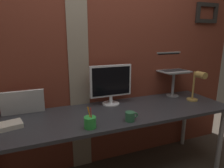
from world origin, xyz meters
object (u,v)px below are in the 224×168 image
(whiteboard_panel, at_px, (23,103))
(desk_lamp, at_px, (198,83))
(laptop, at_px, (170,66))
(coffee_mug, at_px, (130,116))
(pen_cup, at_px, (90,122))
(monitor, at_px, (111,83))

(whiteboard_panel, height_order, desk_lamp, desk_lamp)
(laptop, bearing_deg, desk_lamp, -73.66)
(whiteboard_panel, distance_m, coffee_mug, 0.98)
(laptop, height_order, desk_lamp, laptop)
(pen_cup, bearing_deg, coffee_mug, 0.02)
(monitor, relative_size, laptop, 1.30)
(monitor, relative_size, pen_cup, 2.54)
(monitor, xyz_separation_m, desk_lamp, (0.90, -0.27, -0.02))
(desk_lamp, relative_size, coffee_mug, 2.93)
(laptop, relative_size, pen_cup, 1.96)
(monitor, xyz_separation_m, laptop, (0.80, 0.08, 0.12))
(whiteboard_panel, distance_m, desk_lamp, 1.78)
(desk_lamp, xyz_separation_m, coffee_mug, (-0.90, -0.18, -0.17))
(laptop, distance_m, whiteboard_panel, 1.67)
(whiteboard_panel, bearing_deg, monitor, -2.09)
(monitor, height_order, desk_lamp, monitor)
(monitor, height_order, whiteboard_panel, monitor)
(desk_lamp, distance_m, pen_cup, 1.27)
(monitor, distance_m, desk_lamp, 0.94)
(monitor, distance_m, laptop, 0.81)
(laptop, xyz_separation_m, pen_cup, (-1.15, -0.53, -0.31))
(monitor, xyz_separation_m, coffee_mug, (0.00, -0.45, -0.19))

